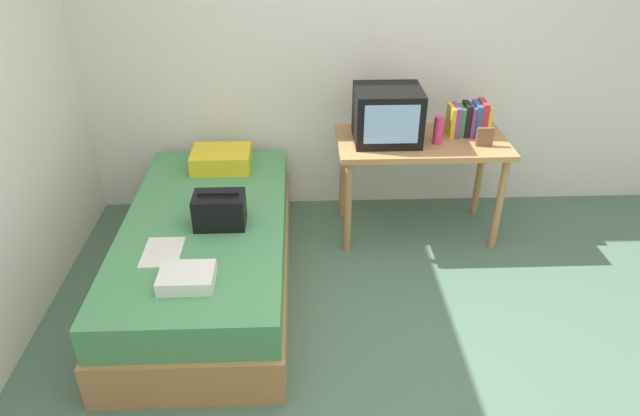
{
  "coord_description": "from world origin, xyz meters",
  "views": [
    {
      "loc": [
        -0.37,
        -2.07,
        2.32
      ],
      "look_at": [
        -0.26,
        0.98,
        0.51
      ],
      "focal_mm": 31.89,
      "sensor_mm": 36.0,
      "label": 1
    }
  ],
  "objects_px": {
    "water_bottle": "(438,130)",
    "pillow": "(221,159)",
    "bed": "(208,253)",
    "tv": "(387,115)",
    "desk": "(421,152)",
    "remote_dark": "(205,269)",
    "book_row": "(469,119)",
    "folded_towel": "(187,278)",
    "picture_frame": "(485,137)",
    "magazine": "(162,252)",
    "handbag": "(220,210)"
  },
  "relations": [
    {
      "from": "water_bottle",
      "to": "pillow",
      "type": "relative_size",
      "value": 0.46
    },
    {
      "from": "bed",
      "to": "tv",
      "type": "bearing_deg",
      "value": 26.66
    },
    {
      "from": "desk",
      "to": "remote_dark",
      "type": "height_order",
      "value": "desk"
    },
    {
      "from": "book_row",
      "to": "desk",
      "type": "bearing_deg",
      "value": -166.65
    },
    {
      "from": "pillow",
      "to": "folded_towel",
      "type": "relative_size",
      "value": 1.47
    },
    {
      "from": "picture_frame",
      "to": "magazine",
      "type": "distance_m",
      "value": 2.18
    },
    {
      "from": "bed",
      "to": "handbag",
      "type": "relative_size",
      "value": 6.67
    },
    {
      "from": "bed",
      "to": "remote_dark",
      "type": "bearing_deg",
      "value": -81.51
    },
    {
      "from": "water_bottle",
      "to": "handbag",
      "type": "bearing_deg",
      "value": -157.13
    },
    {
      "from": "book_row",
      "to": "magazine",
      "type": "bearing_deg",
      "value": -152.32
    },
    {
      "from": "desk",
      "to": "folded_towel",
      "type": "xyz_separation_m",
      "value": [
        -1.43,
        -1.22,
        -0.11
      ]
    },
    {
      "from": "book_row",
      "to": "picture_frame",
      "type": "height_order",
      "value": "book_row"
    },
    {
      "from": "folded_towel",
      "to": "remote_dark",
      "type": "bearing_deg",
      "value": 54.32
    },
    {
      "from": "bed",
      "to": "desk",
      "type": "xyz_separation_m",
      "value": [
        1.43,
        0.59,
        0.4
      ]
    },
    {
      "from": "remote_dark",
      "to": "folded_towel",
      "type": "distance_m",
      "value": 0.13
    },
    {
      "from": "folded_towel",
      "to": "book_row",
      "type": "bearing_deg",
      "value": 36.49
    },
    {
      "from": "remote_dark",
      "to": "folded_towel",
      "type": "bearing_deg",
      "value": -125.68
    },
    {
      "from": "desk",
      "to": "book_row",
      "type": "xyz_separation_m",
      "value": [
        0.33,
        0.08,
        0.2
      ]
    },
    {
      "from": "magazine",
      "to": "remote_dark",
      "type": "distance_m",
      "value": 0.31
    },
    {
      "from": "bed",
      "to": "tv",
      "type": "xyz_separation_m",
      "value": [
        1.18,
        0.59,
        0.67
      ]
    },
    {
      "from": "desk",
      "to": "book_row",
      "type": "relative_size",
      "value": 4.18
    },
    {
      "from": "book_row",
      "to": "remote_dark",
      "type": "height_order",
      "value": "book_row"
    },
    {
      "from": "desk",
      "to": "handbag",
      "type": "distance_m",
      "value": 1.48
    },
    {
      "from": "picture_frame",
      "to": "remote_dark",
      "type": "height_order",
      "value": "picture_frame"
    },
    {
      "from": "book_row",
      "to": "pillow",
      "type": "distance_m",
      "value": 1.75
    },
    {
      "from": "desk",
      "to": "water_bottle",
      "type": "bearing_deg",
      "value": -37.02
    },
    {
      "from": "tv",
      "to": "handbag",
      "type": "relative_size",
      "value": 1.47
    },
    {
      "from": "desk",
      "to": "handbag",
      "type": "bearing_deg",
      "value": -153.52
    },
    {
      "from": "book_row",
      "to": "magazine",
      "type": "xyz_separation_m",
      "value": [
        -1.94,
        -1.02,
        -0.35
      ]
    },
    {
      "from": "desk",
      "to": "book_row",
      "type": "height_order",
      "value": "book_row"
    },
    {
      "from": "bed",
      "to": "picture_frame",
      "type": "relative_size",
      "value": 15.55
    },
    {
      "from": "desk",
      "to": "water_bottle",
      "type": "distance_m",
      "value": 0.22
    },
    {
      "from": "bed",
      "to": "pillow",
      "type": "height_order",
      "value": "pillow"
    },
    {
      "from": "bed",
      "to": "remote_dark",
      "type": "distance_m",
      "value": 0.59
    },
    {
      "from": "pillow",
      "to": "handbag",
      "type": "relative_size",
      "value": 1.37
    },
    {
      "from": "tv",
      "to": "picture_frame",
      "type": "xyz_separation_m",
      "value": [
        0.64,
        -0.12,
        -0.12
      ]
    },
    {
      "from": "picture_frame",
      "to": "water_bottle",
      "type": "bearing_deg",
      "value": 169.57
    },
    {
      "from": "picture_frame",
      "to": "magazine",
      "type": "height_order",
      "value": "picture_frame"
    },
    {
      "from": "remote_dark",
      "to": "picture_frame",
      "type": "bearing_deg",
      "value": 29.78
    },
    {
      "from": "tv",
      "to": "folded_towel",
      "type": "xyz_separation_m",
      "value": [
        -1.18,
        -1.22,
        -0.38
      ]
    },
    {
      "from": "remote_dark",
      "to": "water_bottle",
      "type": "bearing_deg",
      "value": 36.17
    },
    {
      "from": "bed",
      "to": "folded_towel",
      "type": "relative_size",
      "value": 7.14
    },
    {
      "from": "handbag",
      "to": "tv",
      "type": "bearing_deg",
      "value": 31.68
    },
    {
      "from": "tv",
      "to": "water_bottle",
      "type": "xyz_separation_m",
      "value": [
        0.34,
        -0.07,
        -0.09
      ]
    },
    {
      "from": "desk",
      "to": "tv",
      "type": "relative_size",
      "value": 2.64
    },
    {
      "from": "water_bottle",
      "to": "handbag",
      "type": "distance_m",
      "value": 1.54
    },
    {
      "from": "bed",
      "to": "remote_dark",
      "type": "xyz_separation_m",
      "value": [
        0.08,
        -0.53,
        0.26
      ]
    },
    {
      "from": "magazine",
      "to": "folded_towel",
      "type": "bearing_deg",
      "value": -56.68
    },
    {
      "from": "tv",
      "to": "folded_towel",
      "type": "bearing_deg",
      "value": -133.89
    },
    {
      "from": "pillow",
      "to": "desk",
      "type": "bearing_deg",
      "value": -4.46
    }
  ]
}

